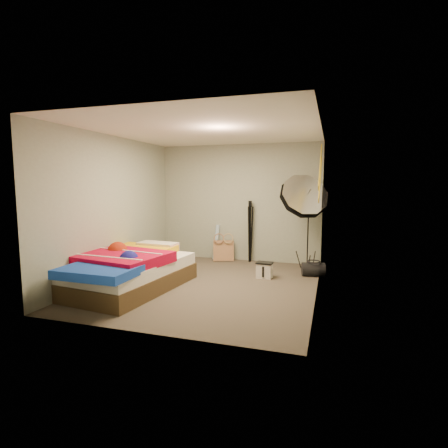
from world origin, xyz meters
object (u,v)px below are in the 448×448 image
at_px(tote_bag, 223,251).
at_px(wrapping_roll, 216,242).
at_px(camera_case, 264,271).
at_px(photo_umbrella, 303,198).
at_px(camera_tripod, 250,227).
at_px(bed, 127,270).
at_px(duffel_bag, 313,269).

distance_m(tote_bag, wrapping_roll, 0.27).
height_order(camera_case, photo_umbrella, photo_umbrella).
relative_size(wrapping_roll, camera_tripod, 0.59).
xyz_separation_m(tote_bag, camera_tripod, (0.57, 0.07, 0.53)).
relative_size(tote_bag, bed, 0.19).
bearing_deg(camera_case, camera_tripod, 118.80).
relative_size(tote_bag, wrapping_roll, 0.58).
bearing_deg(tote_bag, photo_umbrella, -30.16).
distance_m(duffel_bag, bed, 3.27).
bearing_deg(bed, wrapping_roll, 74.55).
bearing_deg(duffel_bag, camera_tripod, 137.52).
height_order(tote_bag, wrapping_roll, wrapping_roll).
xyz_separation_m(tote_bag, bed, (-0.88, -2.38, 0.08)).
distance_m(tote_bag, camera_tripod, 0.78).
distance_m(camera_case, photo_umbrella, 1.60).
relative_size(tote_bag, camera_case, 1.70).
height_order(tote_bag, duffel_bag, tote_bag).
height_order(duffel_bag, photo_umbrella, photo_umbrella).
bearing_deg(wrapping_roll, duffel_bag, -21.15).
height_order(wrapping_roll, camera_tripod, camera_tripod).
relative_size(tote_bag, photo_umbrella, 0.23).
height_order(wrapping_roll, duffel_bag, wrapping_roll).
relative_size(tote_bag, duffel_bag, 1.10).
relative_size(camera_case, duffel_bag, 0.65).
bearing_deg(duffel_bag, wrapping_roll, 146.69).
relative_size(camera_case, bed, 0.11).
height_order(tote_bag, camera_tripod, camera_tripod).
xyz_separation_m(camera_case, duffel_bag, (0.82, 0.39, -0.01)).
bearing_deg(camera_case, tote_bag, 139.02).
xyz_separation_m(bed, photo_umbrella, (2.57, 2.04, 1.10)).
distance_m(duffel_bag, camera_tripod, 1.70).
bearing_deg(wrapping_roll, bed, -105.45).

